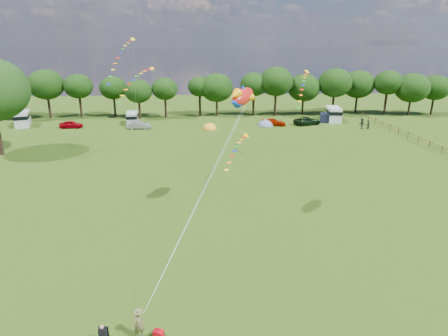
{
  "coord_description": "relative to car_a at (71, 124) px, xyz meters",
  "views": [
    {
      "loc": [
        -2.24,
        -24.65,
        14.98
      ],
      "look_at": [
        0.0,
        8.0,
        4.0
      ],
      "focal_mm": 30.0,
      "sensor_mm": 36.0,
      "label": 1
    }
  ],
  "objects": [
    {
      "name": "campervan_a",
      "position": [
        -9.63,
        2.47,
        0.78
      ],
      "size": [
        3.96,
        6.04,
        2.74
      ],
      "rotation": [
        0.0,
        0.0,
        1.88
      ],
      "color": "#B3B3B5",
      "rests_on": "ground"
    },
    {
      "name": "tree_line",
      "position": [
        31.04,
        10.01,
        5.65
      ],
      "size": [
        102.98,
        10.98,
        10.27
      ],
      "color": "black",
      "rests_on": "ground"
    },
    {
      "name": "streamer_kite_d",
      "position": [
        36.94,
        -22.02,
        9.41
      ],
      "size": [
        2.74,
        5.14,
        4.31
      ],
      "rotation": [
        0.0,
        0.0,
        0.7
      ],
      "color": "gold",
      "rests_on": "ground"
    },
    {
      "name": "walker_a",
      "position": [
        54.29,
        -4.35,
        0.1
      ],
      "size": [
        0.9,
        0.83,
        1.59
      ],
      "primitive_type": "imported",
      "rotation": [
        0.0,
        0.0,
        3.74
      ],
      "color": "black",
      "rests_on": "ground"
    },
    {
      "name": "awning_navy",
      "position": [
        48.93,
        1.97,
        0.17
      ],
      "size": [
        3.25,
        2.87,
        1.74
      ],
      "primitive_type": "cube",
      "rotation": [
        0.0,
        0.0,
        -0.25
      ],
      "color": "black",
      "rests_on": "ground"
    },
    {
      "name": "camp_chair",
      "position": [
        18.32,
        -53.65,
        0.07
      ],
      "size": [
        0.6,
        0.6,
        1.29
      ],
      "rotation": [
        0.0,
        0.0,
        -0.17
      ],
      "color": "#99999E",
      "rests_on": "ground"
    },
    {
      "name": "kite_flyer",
      "position": [
        20.12,
        -53.29,
        0.13
      ],
      "size": [
        0.67,
        0.5,
        1.65
      ],
      "primitive_type": "imported",
      "rotation": [
        0.0,
        0.0,
        0.2
      ],
      "color": "brown",
      "rests_on": "ground"
    },
    {
      "name": "kite_bag",
      "position": [
        21.09,
        -53.25,
        -0.51
      ],
      "size": [
        0.61,
        0.52,
        0.37
      ],
      "primitive_type": "cube",
      "rotation": [
        0.0,
        0.0,
        -0.41
      ],
      "color": "red",
      "rests_on": "ground"
    },
    {
      "name": "car_c",
      "position": [
        37.7,
        -0.44,
        -0.04
      ],
      "size": [
        4.62,
        2.59,
        1.31
      ],
      "primitive_type": "imported",
      "rotation": [
        0.0,
        0.0,
        1.39
      ],
      "color": "#951600",
      "rests_on": "ground"
    },
    {
      "name": "car_a",
      "position": [
        0.0,
        0.0,
        0.0
      ],
      "size": [
        4.18,
        1.66,
        1.39
      ],
      "primitive_type": "imported",
      "rotation": [
        0.0,
        0.0,
        1.58
      ],
      "color": "#95010C",
      "rests_on": "ground"
    },
    {
      "name": "car_b",
      "position": [
        12.64,
        -1.46,
        -0.02
      ],
      "size": [
        3.9,
        1.57,
        1.36
      ],
      "primitive_type": "imported",
      "rotation": [
        0.0,
        0.0,
        1.54
      ],
      "color": "gray",
      "rests_on": "ground"
    },
    {
      "name": "car_d",
      "position": [
        44.31,
        -0.01,
        0.04
      ],
      "size": [
        5.85,
        3.87,
        1.47
      ],
      "primitive_type": "imported",
      "rotation": [
        0.0,
        0.0,
        1.86
      ],
      "color": "black",
      "rests_on": "ground"
    },
    {
      "name": "walker_b",
      "position": [
        53.24,
        -4.22,
        0.26
      ],
      "size": [
        1.25,
        0.61,
        1.92
      ],
      "primitive_type": "imported",
      "rotation": [
        0.0,
        0.0,
        3.12
      ],
      "color": "black",
      "rests_on": "ground"
    },
    {
      "name": "streamer_kite_c",
      "position": [
        27.75,
        -30.79,
        3.67
      ],
      "size": [
        3.14,
        4.9,
        2.79
      ],
      "rotation": [
        0.0,
        0.0,
        0.63
      ],
      "color": "#EC9400",
      "rests_on": "ground"
    },
    {
      "name": "campervan_d",
      "position": [
        50.46,
        3.17,
        0.8
      ],
      "size": [
        3.26,
        5.97,
        2.78
      ],
      "rotation": [
        0.0,
        0.0,
        1.42
      ],
      "color": "silver",
      "rests_on": "ground"
    },
    {
      "name": "fence",
      "position": [
        57.74,
        -10.48,
        0.01
      ],
      "size": [
        0.12,
        33.12,
        1.2
      ],
      "color": "#472D19",
      "rests_on": "ground"
    },
    {
      "name": "fish_kite",
      "position": [
        27.1,
        -38.31,
        9.98
      ],
      "size": [
        2.95,
        3.71,
        2.04
      ],
      "rotation": [
        0.0,
        -0.21,
        0.99
      ],
      "color": "red",
      "rests_on": "ground"
    },
    {
      "name": "streamer_kite_b",
      "position": [
        16.34,
        -22.99,
        10.17
      ],
      "size": [
        4.23,
        4.55,
        3.77
      ],
      "rotation": [
        0.0,
        0.0,
        0.49
      ],
      "color": "orange",
      "rests_on": "ground"
    },
    {
      "name": "tent_orange",
      "position": [
        25.49,
        -2.34,
        -0.67
      ],
      "size": [
        2.67,
        2.93,
        2.09
      ],
      "color": "orange",
      "rests_on": "ground"
    },
    {
      "name": "campervan_b",
      "position": [
        10.72,
        2.73,
        0.55
      ],
      "size": [
        2.58,
        4.94,
        2.32
      ],
      "rotation": [
        0.0,
        0.0,
        1.69
      ],
      "color": "#B3B3B5",
      "rests_on": "ground"
    },
    {
      "name": "tent_greyblue",
      "position": [
        36.17,
        -0.4,
        -0.67
      ],
      "size": [
        3.14,
        3.44,
        2.34
      ],
      "color": "slate",
      "rests_on": "ground"
    },
    {
      "name": "ground_plane",
      "position": [
        25.74,
        -44.98,
        -0.7
      ],
      "size": [
        180.0,
        180.0,
        0.0
      ],
      "primitive_type": "plane",
      "color": "black",
      "rests_on": "ground"
    },
    {
      "name": "streamer_kite_a",
      "position": [
        13.68,
        -17.41,
        12.92
      ],
      "size": [
        3.3,
        5.55,
        5.75
      ],
      "rotation": [
        0.0,
        0.0,
        0.77
      ],
      "color": "#F1FF0C",
      "rests_on": "ground"
    }
  ]
}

